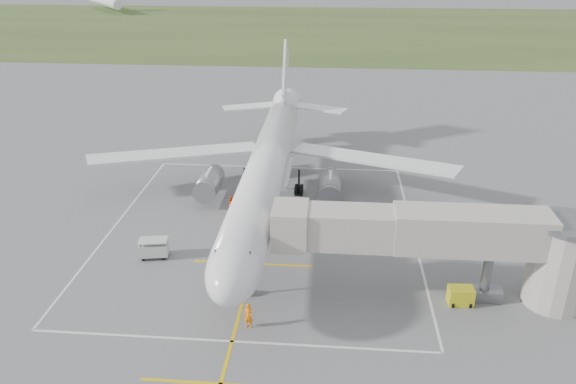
# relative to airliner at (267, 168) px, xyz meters

# --- Properties ---
(ground) EXTENTS (700.00, 700.00, 0.00)m
(ground) POSITION_rel_airliner_xyz_m (0.00, -0.75, -4.39)
(ground) COLOR #57575A
(ground) RESTS_ON ground
(grass_strip) EXTENTS (700.00, 120.00, 0.02)m
(grass_strip) POSITION_rel_airliner_xyz_m (0.00, 129.25, -4.38)
(grass_strip) COLOR #34491F
(grass_strip) RESTS_ON ground
(apron_markings) EXTENTS (28.20, 60.00, 0.01)m
(apron_markings) POSITION_rel_airliner_xyz_m (0.00, -6.57, -4.38)
(apron_markings) COLOR gold
(apron_markings) RESTS_ON ground
(airliner) EXTENTS (38.93, 46.75, 13.52)m
(airliner) POSITION_rel_airliner_xyz_m (0.00, 0.00, 0.00)
(airliner) COLOR silver
(airliner) RESTS_ON ground
(jet_bridge) EXTENTS (23.40, 5.00, 7.20)m
(jet_bridge) POSITION_rel_airliner_xyz_m (15.72, -14.25, 0.35)
(jet_bridge) COLOR #A3A093
(jet_bridge) RESTS_ON ground
(gpu_unit) EXTENTS (1.87, 1.36, 1.36)m
(gpu_unit) POSITION_rel_airliner_xyz_m (16.15, -15.04, -3.72)
(gpu_unit) COLOR gold
(gpu_unit) RESTS_ON ground
(baggage_cart) EXTENTS (2.61, 1.81, 1.67)m
(baggage_cart) POSITION_rel_airliner_xyz_m (-8.51, -10.35, -3.54)
(baggage_cart) COLOR #B6B6B6
(baggage_cart) RESTS_ON ground
(ramp_worker_nose) EXTENTS (0.78, 0.60, 1.90)m
(ramp_worker_nose) POSITION_rel_airliner_xyz_m (0.91, -19.12, -3.44)
(ramp_worker_nose) COLOR orange
(ramp_worker_nose) RESTS_ON ground
(ramp_worker_wing) EXTENTS (1.02, 1.00, 1.65)m
(ramp_worker_wing) POSITION_rel_airliner_xyz_m (-3.46, -1.06, -3.57)
(ramp_worker_wing) COLOR #FF3D08
(ramp_worker_wing) RESTS_ON ground
(distant_aircraft) EXTENTS (208.30, 34.68, 8.85)m
(distant_aircraft) POSITION_rel_airliner_xyz_m (11.87, 171.16, -0.80)
(distant_aircraft) COLOR silver
(distant_aircraft) RESTS_ON ground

